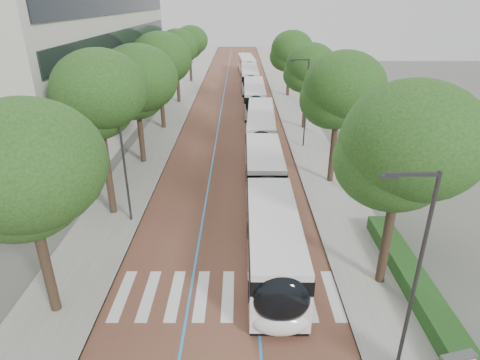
{
  "coord_description": "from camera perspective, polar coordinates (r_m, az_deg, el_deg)",
  "views": [
    {
      "loc": [
        0.77,
        -14.07,
        12.83
      ],
      "look_at": [
        0.78,
        9.0,
        2.4
      ],
      "focal_mm": 30.0,
      "sensor_mm": 36.0,
      "label": 1
    }
  ],
  "objects": [
    {
      "name": "lead_bus",
      "position": [
        23.72,
        4.09,
        -3.92
      ],
      "size": [
        2.65,
        18.41,
        3.2
      ],
      "rotation": [
        0.0,
        0.0,
        -0.01
      ],
      "color": "black",
      "rests_on": "ground"
    },
    {
      "name": "sidewalk_left",
      "position": [
        56.17,
        -8.65,
        10.93
      ],
      "size": [
        4.0,
        140.0,
        0.12
      ],
      "primitive_type": "cube",
      "color": "gray",
      "rests_on": "ground"
    },
    {
      "name": "bus_queued_3",
      "position": [
        76.64,
        0.99,
        15.93
      ],
      "size": [
        3.3,
        12.53,
        3.2
      ],
      "rotation": [
        0.0,
        0.0,
        0.07
      ],
      "color": "silver",
      "rests_on": "ground"
    },
    {
      "name": "streetlight_far",
      "position": [
        37.41,
        9.17,
        11.67
      ],
      "size": [
        1.82,
        0.2,
        8.0
      ],
      "color": "#2F2F31",
      "rests_on": "sidewalk_right"
    },
    {
      "name": "kerb_left",
      "position": [
        55.92,
        -6.69,
        10.97
      ],
      "size": [
        0.2,
        140.0,
        0.14
      ],
      "primitive_type": "cube",
      "color": "gray",
      "rests_on": "ground"
    },
    {
      "name": "streetlight_near",
      "position": [
        14.86,
        23.58,
        -10.62
      ],
      "size": [
        1.82,
        0.2,
        8.0
      ],
      "color": "#2F2F31",
      "rests_on": "sidewalk_right"
    },
    {
      "name": "office_building",
      "position": [
        47.05,
        -26.45,
        14.81
      ],
      "size": [
        18.11,
        40.0,
        14.0
      ],
      "color": "#BAB8AD",
      "rests_on": "ground"
    },
    {
      "name": "sidewalk_right",
      "position": [
        55.96,
        7.02,
        10.97
      ],
      "size": [
        4.0,
        140.0,
        0.12
      ],
      "primitive_type": "cube",
      "color": "gray",
      "rests_on": "ground"
    },
    {
      "name": "trees_left",
      "position": [
        39.3,
        -12.59,
        14.74
      ],
      "size": [
        6.25,
        60.71,
        9.84
      ],
      "color": "black",
      "rests_on": "ground"
    },
    {
      "name": "trees_right",
      "position": [
        36.39,
        11.29,
        13.81
      ],
      "size": [
        5.97,
        47.88,
        9.41
      ],
      "color": "black",
      "rests_on": "ground"
    },
    {
      "name": "kerb_right",
      "position": [
        55.76,
        5.04,
        11.01
      ],
      "size": [
        0.2,
        140.0,
        0.14
      ],
      "primitive_type": "cube",
      "color": "gray",
      "rests_on": "ground"
    },
    {
      "name": "bus_queued_1",
      "position": [
        50.82,
        2.06,
        11.58
      ],
      "size": [
        2.63,
        12.42,
        3.2
      ],
      "rotation": [
        0.0,
        0.0,
        -0.01
      ],
      "color": "silver",
      "rests_on": "ground"
    },
    {
      "name": "road",
      "position": [
        55.57,
        -0.83,
        11.0
      ],
      "size": [
        11.0,
        140.0,
        0.02
      ],
      "primitive_type": "cube",
      "color": "brown",
      "rests_on": "ground"
    },
    {
      "name": "bus_queued_2",
      "position": [
        63.56,
        1.4,
        14.18
      ],
      "size": [
        2.6,
        12.41,
        3.2
      ],
      "rotation": [
        0.0,
        0.0,
        0.0
      ],
      "color": "silver",
      "rests_on": "ground"
    },
    {
      "name": "hedge",
      "position": [
        20.46,
        24.95,
        -15.36
      ],
      "size": [
        1.2,
        14.0,
        0.8
      ],
      "primitive_type": "cube",
      "color": "#174016",
      "rests_on": "sidewalk_right"
    },
    {
      "name": "lamp_post_left",
      "position": [
        24.7,
        -16.19,
        2.68
      ],
      "size": [
        0.14,
        0.14,
        8.0
      ],
      "primitive_type": "cylinder",
      "color": "#2F2F31",
      "rests_on": "sidewalk_left"
    },
    {
      "name": "lane_line_left",
      "position": [
        55.61,
        -2.51,
        11.0
      ],
      "size": [
        0.12,
        126.0,
        0.01
      ],
      "primitive_type": "cube",
      "color": "#2987D1",
      "rests_on": "road"
    },
    {
      "name": "bus_queued_0",
      "position": [
        38.19,
        2.96,
        7.24
      ],
      "size": [
        3.04,
        12.49,
        3.2
      ],
      "rotation": [
        0.0,
        0.0,
        -0.04
      ],
      "color": "silver",
      "rests_on": "ground"
    },
    {
      "name": "ground",
      "position": [
        19.06,
        -2.46,
        -18.02
      ],
      "size": [
        160.0,
        160.0,
        0.0
      ],
      "primitive_type": "plane",
      "color": "#51544C",
      "rests_on": "ground"
    },
    {
      "name": "zebra_crossing",
      "position": [
        19.78,
        -1.74,
        -16.02
      ],
      "size": [
        10.55,
        3.6,
        0.01
      ],
      "color": "silver",
      "rests_on": "ground"
    },
    {
      "name": "lane_line_right",
      "position": [
        55.57,
        0.85,
        11.01
      ],
      "size": [
        0.12,
        126.0,
        0.01
      ],
      "primitive_type": "cube",
      "color": "#2987D1",
      "rests_on": "road"
    }
  ]
}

